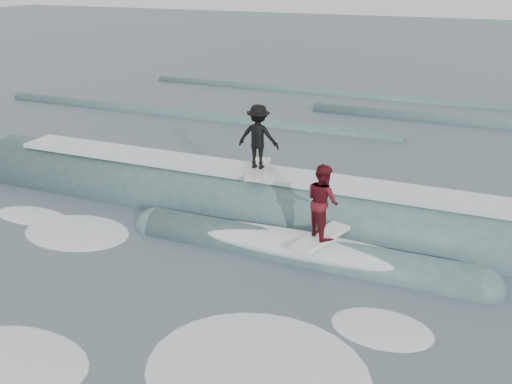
% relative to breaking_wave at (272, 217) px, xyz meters
% --- Properties ---
extents(ground, '(160.00, 160.00, 0.00)m').
position_rel_breaking_wave_xyz_m(ground, '(-0.21, -4.10, -0.03)').
color(ground, '#3E4F5A').
rests_on(ground, ground).
extents(breaking_wave, '(23.22, 4.10, 2.64)m').
position_rel_breaking_wave_xyz_m(breaking_wave, '(0.00, 0.00, 0.00)').
color(breaking_wave, '#385B5E').
rests_on(breaking_wave, ground).
extents(surfer_black, '(1.30, 2.07, 2.03)m').
position_rel_breaking_wave_xyz_m(surfer_black, '(-0.56, 0.26, 2.36)').
color(surfer_black, silver).
rests_on(surfer_black, ground).
extents(surfer_red, '(1.19, 2.07, 2.04)m').
position_rel_breaking_wave_xyz_m(surfer_red, '(2.12, -1.94, 1.55)').
color(surfer_red, white).
rests_on(surfer_red, ground).
extents(whitewater, '(14.26, 7.37, 0.10)m').
position_rel_breaking_wave_xyz_m(whitewater, '(-0.36, -5.79, -0.03)').
color(whitewater, white).
rests_on(whitewater, ground).
extents(far_swells, '(38.66, 8.65, 0.80)m').
position_rel_breaking_wave_xyz_m(far_swells, '(-0.39, 13.55, -0.03)').
color(far_swells, '#385B5E').
rests_on(far_swells, ground).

